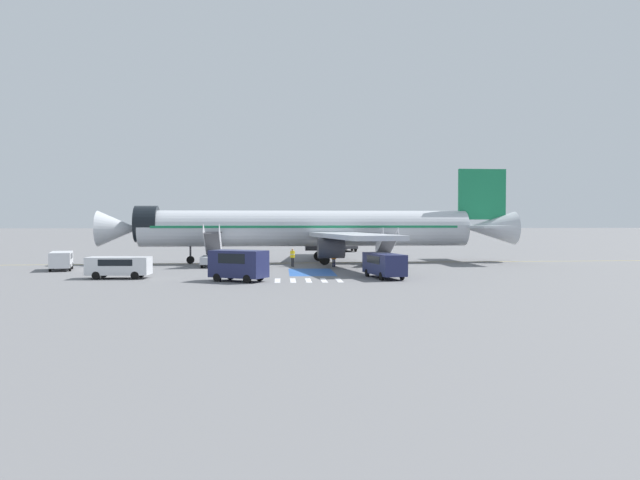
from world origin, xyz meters
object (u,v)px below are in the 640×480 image
object	(u,v)px
service_van_2	(384,263)
service_van_3	(119,265)
boarding_stairs_forward	(213,256)
fuel_tanker	(343,240)
boarding_stairs_aft	(387,256)
ground_crew_1	(334,258)
ground_crew_0	(292,256)
traffic_cone_0	(252,267)
service_van_1	(239,263)
service_van_0	(61,259)
airliner	(312,229)

from	to	relation	value
service_van_2	service_van_3	bearing A→B (deg)	165.79
boarding_stairs_forward	fuel_tanker	world-z (taller)	boarding_stairs_forward
boarding_stairs_forward	boarding_stairs_aft	bearing A→B (deg)	0.00
boarding_stairs_aft	ground_crew_1	world-z (taller)	boarding_stairs_aft
ground_crew_0	traffic_cone_0	world-z (taller)	ground_crew_0
service_van_1	ground_crew_0	world-z (taller)	service_van_1
service_van_2	ground_crew_0	size ratio (longest dim) A/B	3.11
service_van_2	service_van_3	xyz separation A→B (m)	(-21.35, 1.06, -0.14)
boarding_stairs_aft	service_van_3	size ratio (longest dim) A/B	1.07
service_van_1	boarding_stairs_aft	bearing A→B (deg)	167.24
service_van_0	ground_crew_1	bearing A→B (deg)	-8.78
ground_crew_0	traffic_cone_0	distance (m)	6.02
fuel_tanker	service_van_1	size ratio (longest dim) A/B	2.15
boarding_stairs_aft	boarding_stairs_forward	bearing A→B (deg)	-180.00
ground_crew_1	service_van_1	bearing A→B (deg)	-134.11
airliner	ground_crew_1	bearing A→B (deg)	-164.80
airliner	boarding_stairs_forward	distance (m)	11.70
fuel_tanker	ground_crew_1	bearing A→B (deg)	-102.69
service_van_1	ground_crew_0	size ratio (longest dim) A/B	2.58
boarding_stairs_forward	traffic_cone_0	distance (m)	6.45
boarding_stairs_forward	boarding_stairs_aft	world-z (taller)	boarding_stairs_forward
boarding_stairs_forward	service_van_2	bearing A→B (deg)	-43.79
service_van_0	service_van_1	xyz separation A→B (m)	(17.31, -11.66, 0.35)
service_van_2	boarding_stairs_aft	bearing A→B (deg)	68.17
airliner	traffic_cone_0	world-z (taller)	airliner
service_van_2	traffic_cone_0	xyz separation A→B (m)	(-11.06, 8.53, -0.92)
boarding_stairs_aft	traffic_cone_0	distance (m)	14.80
boarding_stairs_forward	traffic_cone_0	xyz separation A→B (m)	(4.15, -4.88, -0.74)
service_van_2	ground_crew_1	distance (m)	12.68
service_van_0	traffic_cone_0	world-z (taller)	service_van_0
service_van_3	traffic_cone_0	bearing A→B (deg)	-52.08
traffic_cone_0	boarding_stairs_aft	bearing A→B (deg)	22.36
fuel_tanker	service_van_3	distance (m)	49.97
airliner	ground_crew_1	distance (m)	6.94
boarding_stairs_aft	service_van_2	world-z (taller)	boarding_stairs_aft
service_van_2	ground_crew_0	world-z (taller)	service_van_2
service_van_1	ground_crew_1	distance (m)	16.60
service_van_3	ground_crew_1	size ratio (longest dim) A/B	3.07
ground_crew_0	fuel_tanker	bearing A→B (deg)	-72.32
service_van_3	ground_crew_1	bearing A→B (deg)	-56.50
airliner	service_van_0	size ratio (longest dim) A/B	9.75
service_van_0	service_van_1	bearing A→B (deg)	-48.45
airliner	service_van_0	bearing A→B (deg)	107.43
service_van_3	service_van_0	bearing A→B (deg)	42.90
boarding_stairs_aft	ground_crew_1	xyz separation A→B (m)	(-5.66, -1.85, -0.05)
fuel_tanker	ground_crew_0	xyz separation A→B (m)	(-8.40, -32.56, -0.57)
boarding_stairs_aft	service_van_3	world-z (taller)	boarding_stairs_aft
boarding_stairs_aft	fuel_tanker	bearing A→B (deg)	90.15
boarding_stairs_aft	fuel_tanker	size ratio (longest dim) A/B	0.52
boarding_stairs_forward	service_van_2	distance (m)	20.28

